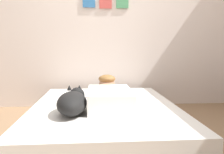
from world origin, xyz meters
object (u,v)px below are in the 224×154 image
object	(u,v)px
person_lying	(109,94)
dog	(73,102)
coffee_cup	(109,94)
cell_phone	(111,104)
pillow	(110,89)
bed	(105,118)

from	to	relation	value
person_lying	dog	world-z (taller)	person_lying
person_lying	coffee_cup	size ratio (longest dim) A/B	7.36
coffee_cup	cell_phone	size ratio (longest dim) A/B	0.89
pillow	person_lying	world-z (taller)	person_lying
dog	pillow	bearing A→B (deg)	66.15
bed	cell_phone	world-z (taller)	cell_phone
cell_phone	person_lying	bearing A→B (deg)	168.99
dog	coffee_cup	bearing A→B (deg)	61.38
pillow	dog	xyz separation A→B (m)	(-0.39, -0.88, 0.05)
bed	person_lying	bearing A→B (deg)	9.19
person_lying	cell_phone	bearing A→B (deg)	-11.01
cell_phone	pillow	bearing A→B (deg)	87.70
pillow	cell_phone	bearing A→B (deg)	-92.30
cell_phone	coffee_cup	bearing A→B (deg)	89.75
dog	cell_phone	distance (m)	0.48
pillow	dog	distance (m)	0.96
bed	dog	size ratio (longest dim) A/B	3.49
dog	coffee_cup	distance (m)	0.77
pillow	coffee_cup	size ratio (longest dim) A/B	4.16
dog	coffee_cup	size ratio (longest dim) A/B	4.60
pillow	cell_phone	xyz separation A→B (m)	(-0.02, -0.58, -0.05)
pillow	person_lying	xyz separation A→B (m)	(-0.04, -0.57, 0.05)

